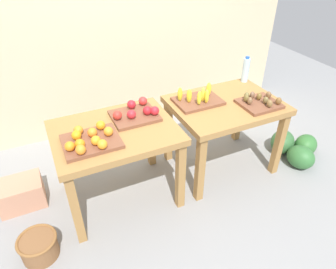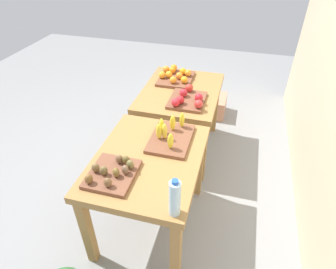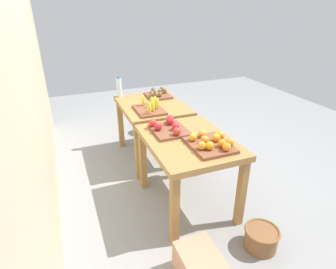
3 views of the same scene
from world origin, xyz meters
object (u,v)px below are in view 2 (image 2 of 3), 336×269
(display_table_left, at_px, (181,99))
(kiwi_bin, at_px, (113,172))
(apple_bin, at_px, (187,99))
(cardboard_produce_box, at_px, (215,105))
(water_bottle, at_px, (175,198))
(wicker_basket, at_px, (168,104))
(display_table_right, at_px, (148,168))
(banana_crate, at_px, (170,136))
(orange_bin, at_px, (176,76))

(display_table_left, height_order, kiwi_bin, kiwi_bin)
(apple_bin, height_order, cardboard_produce_box, apple_bin)
(water_bottle, relative_size, wicker_basket, 0.91)
(apple_bin, xyz_separation_m, water_bottle, (1.33, 0.20, 0.09))
(display_table_right, distance_m, cardboard_produce_box, 2.09)
(display_table_left, bearing_deg, banana_crate, 7.21)
(water_bottle, xyz_separation_m, cardboard_produce_box, (-2.44, -0.02, -0.78))
(banana_crate, bearing_deg, display_table_left, -172.79)
(display_table_right, bearing_deg, display_table_left, 180.00)
(orange_bin, relative_size, wicker_basket, 1.43)
(apple_bin, xyz_separation_m, banana_crate, (0.63, -0.01, 0.00))
(apple_bin, bearing_deg, kiwi_bin, -14.42)
(display_table_right, height_order, cardboard_produce_box, display_table_right)
(apple_bin, xyz_separation_m, kiwi_bin, (1.13, -0.29, -0.01))
(water_bottle, bearing_deg, apple_bin, -171.29)
(apple_bin, bearing_deg, wicker_basket, -155.52)
(orange_bin, bearing_deg, water_bottle, 13.72)
(banana_crate, distance_m, wicker_basket, 1.86)
(display_table_right, xyz_separation_m, cardboard_produce_box, (-2.00, 0.30, -0.53))
(display_table_left, relative_size, wicker_basket, 3.37)
(display_table_right, xyz_separation_m, wicker_basket, (-1.91, -0.35, -0.56))
(orange_bin, bearing_deg, kiwi_bin, -2.04)
(cardboard_produce_box, bearing_deg, kiwi_bin, -11.88)
(display_table_left, xyz_separation_m, orange_bin, (-0.23, -0.12, 0.16))
(banana_crate, height_order, kiwi_bin, banana_crate)
(display_table_right, relative_size, apple_bin, 2.45)
(apple_bin, bearing_deg, water_bottle, 8.71)
(apple_bin, relative_size, wicker_basket, 1.38)
(display_table_right, height_order, orange_bin, orange_bin)
(wicker_basket, bearing_deg, display_table_right, 10.38)
(orange_bin, xyz_separation_m, water_bottle, (1.79, 0.44, 0.09))
(orange_bin, relative_size, kiwi_bin, 1.22)
(apple_bin, distance_m, water_bottle, 1.35)
(orange_bin, bearing_deg, cardboard_produce_box, 147.41)
(apple_bin, height_order, banana_crate, banana_crate)
(wicker_basket, bearing_deg, apple_bin, 24.48)
(display_table_left, height_order, display_table_right, same)
(display_table_left, distance_m, banana_crate, 0.89)
(display_table_right, bearing_deg, orange_bin, -175.08)
(display_table_left, relative_size, apple_bin, 2.45)
(apple_bin, bearing_deg, orange_bin, -153.19)
(apple_bin, distance_m, wicker_basket, 1.34)
(wicker_basket, bearing_deg, orange_bin, 22.51)
(kiwi_bin, bearing_deg, cardboard_produce_box, 168.12)
(display_table_right, bearing_deg, water_bottle, 35.69)
(orange_bin, distance_m, water_bottle, 1.85)
(kiwi_bin, height_order, wicker_basket, kiwi_bin)
(apple_bin, relative_size, banana_crate, 0.97)
(display_table_left, height_order, water_bottle, water_bottle)
(display_table_right, bearing_deg, wicker_basket, -169.62)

